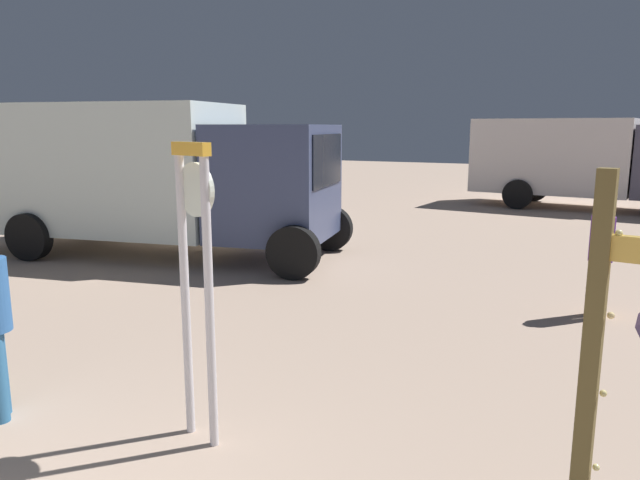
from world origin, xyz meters
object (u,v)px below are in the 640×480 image
object	(u,v)px
person_distant	(601,253)
box_truck_far	(584,158)
standing_clock	(196,265)
box_truck_near	(145,172)

from	to	relation	value
person_distant	box_truck_far	size ratio (longest dim) A/B	0.22
box_truck_far	standing_clock	bearing A→B (deg)	-97.61
standing_clock	person_distant	xyz separation A→B (m)	(2.83, 4.83, -0.58)
box_truck_near	box_truck_far	bearing A→B (deg)	55.27
standing_clock	box_truck_far	xyz separation A→B (m)	(2.18, 16.30, 0.09)
standing_clock	person_distant	size ratio (longest dim) A/B	1.53
standing_clock	person_distant	bearing A→B (deg)	59.69
standing_clock	box_truck_far	size ratio (longest dim) A/B	0.34
person_distant	box_truck_far	distance (m)	11.51
standing_clock	box_truck_near	bearing A→B (deg)	134.57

